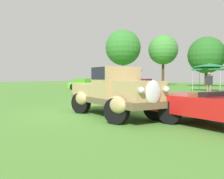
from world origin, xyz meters
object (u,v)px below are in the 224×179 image
(feature_pickup_truck, at_px, (115,91))
(show_car_burgundy, at_px, (140,86))
(canopy_tent_center_field, at_px, (209,66))
(spectator_near_truck, at_px, (209,84))
(show_car_lime, at_px, (85,84))
(canopy_tent_left_field, at_px, (124,68))

(feature_pickup_truck, height_order, show_car_burgundy, feature_pickup_truck)
(feature_pickup_truck, height_order, canopy_tent_center_field, canopy_tent_center_field)
(feature_pickup_truck, distance_m, spectator_near_truck, 10.40)
(feature_pickup_truck, xyz_separation_m, spectator_near_truck, (0.82, 10.36, 0.05))
(spectator_near_truck, relative_size, canopy_tent_center_field, 0.62)
(feature_pickup_truck, distance_m, show_car_burgundy, 13.18)
(show_car_lime, xyz_separation_m, spectator_near_truck, (13.13, -2.70, 0.31))
(show_car_lime, bearing_deg, canopy_tent_center_field, 24.13)
(feature_pickup_truck, relative_size, spectator_near_truck, 2.63)
(feature_pickup_truck, xyz_separation_m, canopy_tent_left_field, (-9.71, 16.76, 1.56))
(feature_pickup_truck, relative_size, show_car_burgundy, 1.00)
(spectator_near_truck, bearing_deg, show_car_lime, 168.39)
(spectator_near_truck, xyz_separation_m, canopy_tent_left_field, (-10.53, 6.39, 1.51))
(show_car_burgundy, xyz_separation_m, spectator_near_truck, (6.10, -1.71, 0.31))
(show_car_lime, distance_m, spectator_near_truck, 13.41)
(show_car_burgundy, relative_size, spectator_near_truck, 2.63)
(spectator_near_truck, xyz_separation_m, canopy_tent_center_field, (-1.71, 7.81, 1.51))
(spectator_near_truck, bearing_deg, feature_pickup_truck, -94.53)
(show_car_burgundy, bearing_deg, canopy_tent_left_field, 133.39)
(spectator_near_truck, relative_size, canopy_tent_left_field, 0.57)
(show_car_burgundy, distance_m, canopy_tent_center_field, 7.74)
(canopy_tent_left_field, bearing_deg, canopy_tent_center_field, 9.16)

